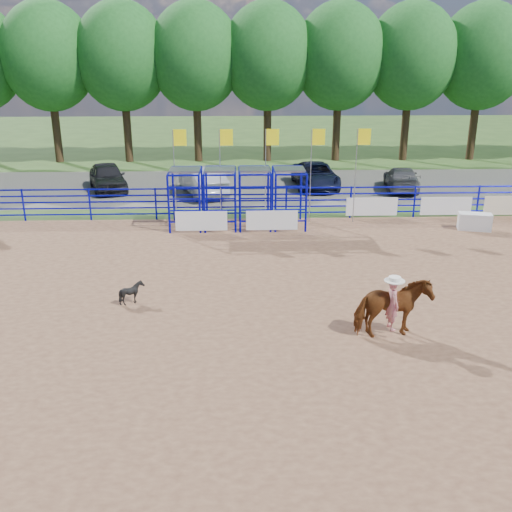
% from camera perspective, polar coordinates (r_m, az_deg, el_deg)
% --- Properties ---
extents(ground, '(120.00, 120.00, 0.00)m').
position_cam_1_polar(ground, '(17.30, 5.85, -5.09)').
color(ground, '#365522').
rests_on(ground, ground).
extents(arena_dirt, '(30.00, 20.00, 0.02)m').
position_cam_1_polar(arena_dirt, '(17.29, 5.85, -5.06)').
color(arena_dirt, brown).
rests_on(arena_dirt, ground).
extents(gravel_strip, '(40.00, 10.00, 0.01)m').
position_cam_1_polar(gravel_strip, '(33.45, 1.97, 6.95)').
color(gravel_strip, '#66645A').
rests_on(gravel_strip, ground).
extents(announcer_table, '(1.48, 0.97, 0.73)m').
position_cam_1_polar(announcer_table, '(26.48, 21.02, 3.23)').
color(announcer_table, silver).
rests_on(announcer_table, arena_dirt).
extents(horse_and_rider, '(2.07, 1.19, 2.40)m').
position_cam_1_polar(horse_and_rider, '(15.48, 13.49, -4.84)').
color(horse_and_rider, brown).
rests_on(horse_and_rider, arena_dirt).
extents(calf, '(0.76, 0.71, 0.71)m').
position_cam_1_polar(calf, '(17.68, -12.31, -3.58)').
color(calf, black).
rests_on(calf, arena_dirt).
extents(car_a, '(3.12, 4.80, 1.52)m').
position_cam_1_polar(car_a, '(33.42, -14.63, 7.67)').
color(car_a, black).
rests_on(car_a, gravel_strip).
extents(car_b, '(3.05, 5.10, 1.59)m').
position_cam_1_polar(car_b, '(31.44, -5.36, 7.58)').
color(car_b, '#9A9CA2').
rests_on(car_b, gravel_strip).
extents(car_c, '(2.43, 5.06, 1.39)m').
position_cam_1_polar(car_c, '(33.30, 5.95, 8.03)').
color(car_c, black).
rests_on(car_c, gravel_strip).
extents(car_d, '(2.54, 4.63, 1.27)m').
position_cam_1_polar(car_d, '(33.49, 14.34, 7.50)').
color(car_d, '#525254').
rests_on(car_d, gravel_strip).
extents(perimeter_fence, '(30.10, 20.10, 1.50)m').
position_cam_1_polar(perimeter_fence, '(17.01, 5.93, -2.79)').
color(perimeter_fence, '#0809B5').
rests_on(perimeter_fence, ground).
extents(chute_assembly, '(19.32, 2.41, 4.20)m').
position_cam_1_polar(chute_assembly, '(25.14, -1.06, 5.78)').
color(chute_assembly, '#0809B5').
rests_on(chute_assembly, ground).
extents(treeline, '(56.40, 6.40, 11.24)m').
position_cam_1_polar(treeline, '(41.68, 1.19, 19.80)').
color(treeline, '#3F2B19').
rests_on(treeline, ground).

